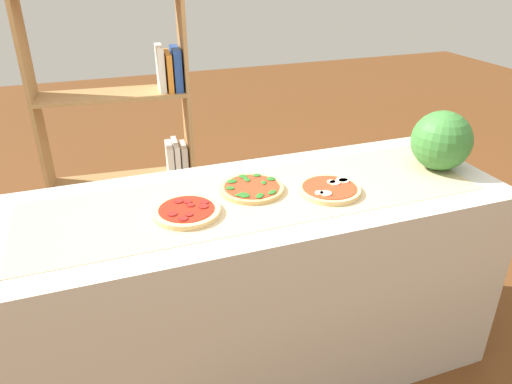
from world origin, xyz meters
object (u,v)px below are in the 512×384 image
object	(u,v)px
pizza_mozzarella_2	(329,189)
bookshelf	(137,148)
pizza_spinach_1	(252,188)
pizza_pepperoni_0	(187,211)
watermelon	(441,141)

from	to	relation	value
pizza_mozzarella_2	bookshelf	world-z (taller)	bookshelf
pizza_mozzarella_2	bookshelf	xyz separation A→B (m)	(-0.62, 1.15, -0.17)
pizza_mozzarella_2	pizza_spinach_1	bearing A→B (deg)	158.12
bookshelf	pizza_pepperoni_0	bearing A→B (deg)	-87.50
pizza_pepperoni_0	watermelon	size ratio (longest dim) A/B	0.96
pizza_pepperoni_0	pizza_spinach_1	xyz separation A→B (m)	(0.29, 0.10, -0.00)
pizza_pepperoni_0	watermelon	xyz separation A→B (m)	(1.13, 0.03, 0.12)
pizza_pepperoni_0	pizza_mozzarella_2	xyz separation A→B (m)	(0.57, -0.02, 0.00)
watermelon	bookshelf	bearing A→B (deg)	136.97
pizza_mozzarella_2	watermelon	distance (m)	0.57
pizza_pepperoni_0	bookshelf	bearing A→B (deg)	92.50
pizza_mozzarella_2	bookshelf	bearing A→B (deg)	118.37
pizza_pepperoni_0	pizza_mozzarella_2	distance (m)	0.57
pizza_mozzarella_2	watermelon	world-z (taller)	watermelon
pizza_spinach_1	bookshelf	distance (m)	1.10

